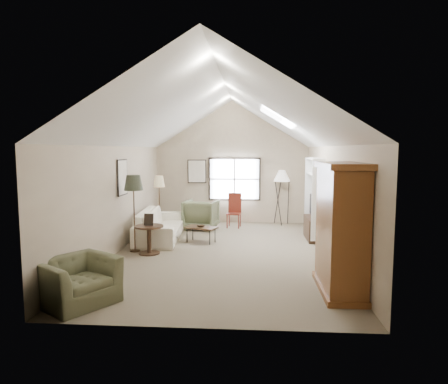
# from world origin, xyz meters

# --- Properties ---
(room_shell) EXTENTS (5.01, 8.01, 4.00)m
(room_shell) POSITION_xyz_m (0.00, 0.00, 3.21)
(room_shell) COLOR #695E4B
(room_shell) RESTS_ON ground
(window) EXTENTS (1.72, 0.08, 1.42)m
(window) POSITION_xyz_m (0.10, 3.96, 1.45)
(window) COLOR black
(window) RESTS_ON room_shell
(skylight) EXTENTS (0.80, 1.20, 0.52)m
(skylight) POSITION_xyz_m (1.30, 0.90, 3.22)
(skylight) COLOR white
(skylight) RESTS_ON room_shell
(wall_art) EXTENTS (1.97, 3.71, 0.88)m
(wall_art) POSITION_xyz_m (-1.88, 1.94, 1.73)
(wall_art) COLOR black
(wall_art) RESTS_ON room_shell
(armoire) EXTENTS (0.60, 1.50, 2.20)m
(armoire) POSITION_xyz_m (2.18, -2.40, 1.10)
(armoire) COLOR brown
(armoire) RESTS_ON ground
(tv_alcove) EXTENTS (0.32, 1.30, 2.10)m
(tv_alcove) POSITION_xyz_m (2.34, 1.60, 1.15)
(tv_alcove) COLOR white
(tv_alcove) RESTS_ON ground
(media_console) EXTENTS (0.34, 1.18, 0.60)m
(media_console) POSITION_xyz_m (2.32, 1.60, 0.30)
(media_console) COLOR #382316
(media_console) RESTS_ON ground
(tv_panel) EXTENTS (0.05, 0.90, 0.55)m
(tv_panel) POSITION_xyz_m (2.32, 1.60, 0.92)
(tv_panel) COLOR black
(tv_panel) RESTS_ON media_console
(sofa) EXTENTS (1.21, 2.73, 0.78)m
(sofa) POSITION_xyz_m (-1.81, 1.40, 0.39)
(sofa) COLOR #EFE7CE
(sofa) RESTS_ON ground
(armchair_near) EXTENTS (1.43, 1.47, 0.72)m
(armchair_near) POSITION_xyz_m (-2.07, -3.25, 0.36)
(armchair_near) COLOR #626245
(armchair_near) RESTS_ON ground
(armchair_far) EXTENTS (1.09, 1.12, 0.89)m
(armchair_far) POSITION_xyz_m (-0.87, 2.82, 0.44)
(armchair_far) COLOR #555E41
(armchair_far) RESTS_ON ground
(coffee_table) EXTENTS (0.91, 0.71, 0.41)m
(coffee_table) POSITION_xyz_m (-0.65, 1.03, 0.21)
(coffee_table) COLOR #3D2A19
(coffee_table) RESTS_ON ground
(bowl) EXTENTS (0.25, 0.25, 0.05)m
(bowl) POSITION_xyz_m (-0.65, 1.03, 0.44)
(bowl) COLOR #342315
(bowl) RESTS_ON coffee_table
(side_table) EXTENTS (0.71, 0.71, 0.67)m
(side_table) POSITION_xyz_m (-1.71, -0.20, 0.33)
(side_table) COLOR #371F16
(side_table) RESTS_ON ground
(side_chair) EXTENTS (0.46, 0.46, 1.07)m
(side_chair) POSITION_xyz_m (0.12, 3.10, 0.53)
(side_chair) COLOR maroon
(side_chair) RESTS_ON ground
(tripod_lamp) EXTENTS (0.69, 0.69, 1.80)m
(tripod_lamp) POSITION_xyz_m (1.63, 3.70, 0.90)
(tripod_lamp) COLOR silver
(tripod_lamp) RESTS_ON ground
(dark_lamp) EXTENTS (0.47, 0.47, 1.86)m
(dark_lamp) POSITION_xyz_m (-2.11, -0.00, 0.93)
(dark_lamp) COLOR black
(dark_lamp) RESTS_ON ground
(tan_lamp) EXTENTS (0.35, 0.35, 1.67)m
(tan_lamp) POSITION_xyz_m (-2.11, 2.60, 0.84)
(tan_lamp) COLOR tan
(tan_lamp) RESTS_ON ground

